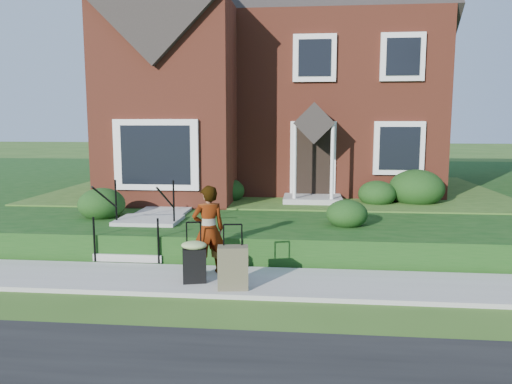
# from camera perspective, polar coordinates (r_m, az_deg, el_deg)

# --- Properties ---
(ground) EXTENTS (120.00, 120.00, 0.00)m
(ground) POSITION_cam_1_polar(r_m,az_deg,el_deg) (8.94, -1.02, -10.47)
(ground) COLOR #2D5119
(ground) RESTS_ON ground
(sidewalk) EXTENTS (60.00, 1.60, 0.08)m
(sidewalk) POSITION_cam_1_polar(r_m,az_deg,el_deg) (8.93, -1.02, -10.23)
(sidewalk) COLOR #9E9B93
(sidewalk) RESTS_ON ground
(terrace) EXTENTS (44.00, 20.00, 0.60)m
(terrace) POSITION_cam_1_polar(r_m,az_deg,el_deg) (19.71, 14.43, 0.38)
(terrace) COLOR #103B10
(terrace) RESTS_ON ground
(walkway) EXTENTS (1.20, 6.00, 0.06)m
(walkway) POSITION_cam_1_polar(r_m,az_deg,el_deg) (14.04, -8.78, -1.11)
(walkway) COLOR #9E9B93
(walkway) RESTS_ON terrace
(main_house) EXTENTS (10.40, 10.20, 9.40)m
(main_house) POSITION_cam_1_polar(r_m,az_deg,el_deg) (18.23, 1.95, 15.67)
(main_house) COLOR maroon
(main_house) RESTS_ON terrace
(front_steps) EXTENTS (1.40, 2.02, 1.50)m
(front_steps) POSITION_cam_1_polar(r_m,az_deg,el_deg) (11.10, -12.84, -4.46)
(front_steps) COLOR #9E9B93
(front_steps) RESTS_ON ground
(foundation_shrubs) EXTENTS (9.72, 4.42, 1.05)m
(foundation_shrubs) POSITION_cam_1_polar(r_m,az_deg,el_deg) (13.39, 1.44, 0.35)
(foundation_shrubs) COLOR black
(foundation_shrubs) RESTS_ON terrace
(woman) EXTENTS (0.70, 0.59, 1.63)m
(woman) POSITION_cam_1_polar(r_m,az_deg,el_deg) (9.13, -5.46, -4.31)
(woman) COLOR #999999
(woman) RESTS_ON sidewalk
(suitcase_black) EXTENTS (0.52, 0.46, 1.06)m
(suitcase_black) POSITION_cam_1_polar(r_m,az_deg,el_deg) (8.72, -7.07, -7.63)
(suitcase_black) COLOR black
(suitcase_black) RESTS_ON sidewalk
(suitcase_olive) EXTENTS (0.54, 0.35, 1.09)m
(suitcase_olive) POSITION_cam_1_polar(r_m,az_deg,el_deg) (8.36, -2.65, -8.62)
(suitcase_olive) COLOR brown
(suitcase_olive) RESTS_ON sidewalk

